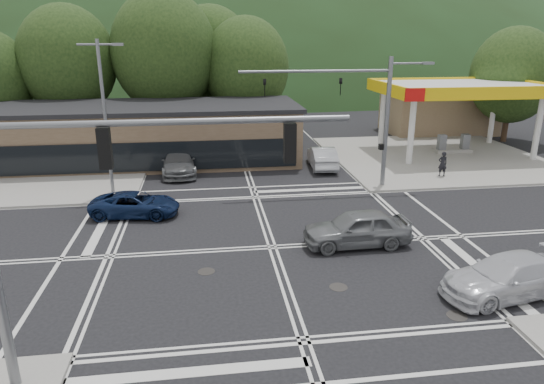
{
  "coord_description": "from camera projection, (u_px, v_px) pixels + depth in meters",
  "views": [
    {
      "loc": [
        -2.79,
        -19.99,
        9.18
      ],
      "look_at": [
        0.51,
        3.79,
        1.4
      ],
      "focal_mm": 32.0,
      "sensor_mm": 36.0,
      "label": 1
    }
  ],
  "objects": [
    {
      "name": "car_grey_center",
      "position": [
        357.0,
        228.0,
        22.0
      ],
      "size": [
        4.92,
        2.06,
        1.66
      ],
      "primitive_type": "imported",
      "rotation": [
        0.0,
        0.0,
        -1.55
      ],
      "color": "slate",
      "rests_on": "ground"
    },
    {
      "name": "car_queue_a",
      "position": [
        322.0,
        157.0,
        35.02
      ],
      "size": [
        2.05,
        4.9,
        1.57
      ],
      "primitive_type": "imported",
      "rotation": [
        0.0,
        0.0,
        3.06
      ],
      "color": "#B5B8BD",
      "rests_on": "ground"
    },
    {
      "name": "car_queue_b",
      "position": [
        278.0,
        150.0,
        37.24
      ],
      "size": [
        2.26,
        4.59,
        1.51
      ],
      "primitive_type": "imported",
      "rotation": [
        0.0,
        0.0,
        3.03
      ],
      "color": "silver",
      "rests_on": "ground"
    },
    {
      "name": "car_silver_east",
      "position": [
        508.0,
        276.0,
        17.79
      ],
      "size": [
        5.41,
        2.93,
        1.49
      ],
      "primitive_type": "imported",
      "rotation": [
        0.0,
        0.0,
        -1.4
      ],
      "color": "silver",
      "rests_on": "ground"
    },
    {
      "name": "gas_station_canopy",
      "position": [
        459.0,
        91.0,
        37.77
      ],
      "size": [
        12.32,
        8.34,
        5.75
      ],
      "color": "silver",
      "rests_on": "ground"
    },
    {
      "name": "streetlight_nw",
      "position": [
        106.0,
        111.0,
        27.85
      ],
      "size": [
        2.5,
        0.25,
        9.0
      ],
      "color": "slate",
      "rests_on": "ground"
    },
    {
      "name": "signal_mast_sw",
      "position": [
        61.0,
        209.0,
        11.89
      ],
      "size": [
        9.14,
        0.28,
        8.0
      ],
      "color": "slate",
      "rests_on": "ground"
    },
    {
      "name": "car_blue_west",
      "position": [
        135.0,
        204.0,
        25.67
      ],
      "size": [
        4.85,
        2.69,
        1.28
      ],
      "primitive_type": "imported",
      "rotation": [
        0.0,
        0.0,
        1.45
      ],
      "color": "#0E1D40",
      "rests_on": "ground"
    },
    {
      "name": "tree_n_c",
      "position": [
        246.0,
        67.0,
        42.77
      ],
      "size": [
        7.6,
        7.6,
        10.87
      ],
      "color": "#382619",
      "rests_on": "ground"
    },
    {
      "name": "sidewalk_ne",
      "position": [
        434.0,
        157.0,
        38.11
      ],
      "size": [
        16.0,
        16.0,
        0.15
      ],
      "primitive_type": "cube",
      "color": "gray",
      "rests_on": "ground"
    },
    {
      "name": "tree_n_e",
      "position": [
        211.0,
        58.0,
        45.95
      ],
      "size": [
        8.4,
        8.4,
        11.98
      ],
      "color": "#382619",
      "rests_on": "ground"
    },
    {
      "name": "tree_n_b",
      "position": [
        164.0,
        52.0,
        41.45
      ],
      "size": [
        9.0,
        9.0,
        12.98
      ],
      "color": "#382619",
      "rests_on": "ground"
    },
    {
      "name": "tree_ne",
      "position": [
        513.0,
        75.0,
        42.22
      ],
      "size": [
        7.2,
        7.2,
        9.99
      ],
      "color": "#382619",
      "rests_on": "ground"
    },
    {
      "name": "ground",
      "position": [
        272.0,
        247.0,
        22.03
      ],
      "size": [
        120.0,
        120.0,
        0.0
      ],
      "primitive_type": "plane",
      "color": "black",
      "rests_on": "ground"
    },
    {
      "name": "commercial_row",
      "position": [
        136.0,
        136.0,
        36.38
      ],
      "size": [
        24.0,
        8.0,
        4.0
      ],
      "primitive_type": "cube",
      "color": "brown",
      "rests_on": "ground"
    },
    {
      "name": "pedestrian",
      "position": [
        443.0,
        164.0,
        32.39
      ],
      "size": [
        0.63,
        0.43,
        1.67
      ],
      "primitive_type": "imported",
      "rotation": [
        0.0,
        0.0,
        3.09
      ],
      "color": "black",
      "rests_on": "sidewalk_ne"
    },
    {
      "name": "hill_north",
      "position": [
        216.0,
        79.0,
        106.83
      ],
      "size": [
        252.0,
        126.0,
        140.0
      ],
      "primitive_type": "ellipsoid",
      "color": "#1F3517",
      "rests_on": "ground"
    },
    {
      "name": "tree_n_a",
      "position": [
        68.0,
        61.0,
        40.61
      ],
      "size": [
        8.0,
        8.0,
        11.75
      ],
      "color": "#382619",
      "rests_on": "ground"
    },
    {
      "name": "sidewalk_nw",
      "position": [
        33.0,
        171.0,
        34.18
      ],
      "size": [
        16.0,
        16.0,
        0.15
      ],
      "primitive_type": "cube",
      "color": "gray",
      "rests_on": "ground"
    },
    {
      "name": "signal_mast_ne",
      "position": [
        368.0,
        107.0,
        29.1
      ],
      "size": [
        11.65,
        0.3,
        8.0
      ],
      "color": "slate",
      "rests_on": "ground"
    },
    {
      "name": "convenience_store",
      "position": [
        438.0,
        113.0,
        47.62
      ],
      "size": [
        10.0,
        6.0,
        3.8
      ],
      "primitive_type": "cube",
      "color": "#846B4F",
      "rests_on": "ground"
    },
    {
      "name": "car_northbound",
      "position": [
        178.0,
        162.0,
        33.66
      ],
      "size": [
        2.65,
        5.71,
        1.61
      ],
      "primitive_type": "imported",
      "rotation": [
        0.0,
        0.0,
        0.07
      ],
      "color": "#5B5E60",
      "rests_on": "ground"
    }
  ]
}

